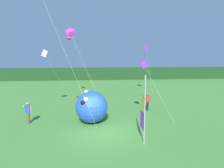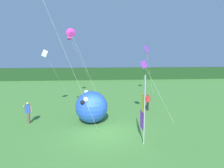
% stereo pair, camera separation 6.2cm
% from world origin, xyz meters
% --- Properties ---
extents(ground_plane, '(120.00, 120.00, 0.00)m').
position_xyz_m(ground_plane, '(0.00, 0.00, 0.00)').
color(ground_plane, '#478438').
extents(distant_treeline, '(80.00, 2.40, 2.47)m').
position_xyz_m(distant_treeline, '(0.00, 28.12, 1.24)').
color(distant_treeline, '#1E421E').
rests_on(distant_treeline, ground).
extents(banner_flag, '(0.06, 1.03, 4.12)m').
position_xyz_m(banner_flag, '(2.27, -1.53, 1.98)').
color(banner_flag, '#B7B7BC').
rests_on(banner_flag, ground).
extents(person_near_banner, '(0.55, 0.48, 1.62)m').
position_xyz_m(person_near_banner, '(4.33, 4.89, 0.86)').
color(person_near_banner, black).
rests_on(person_near_banner, ground).
extents(person_mid_field, '(0.55, 0.48, 1.69)m').
position_xyz_m(person_mid_field, '(-5.72, 2.25, 0.90)').
color(person_mid_field, brown).
rests_on(person_mid_field, ground).
extents(person_far_left, '(0.55, 0.48, 1.69)m').
position_xyz_m(person_far_left, '(-1.05, 6.22, 0.91)').
color(person_far_left, '#2D334C').
rests_on(person_far_left, ground).
extents(inflatable_balloon, '(2.48, 2.48, 2.50)m').
position_xyz_m(inflatable_balloon, '(-0.89, 2.06, 1.25)').
color(inflatable_balloon, blue).
rests_on(inflatable_balloon, ground).
extents(kite_white_box_1, '(2.48, 2.50, 5.73)m').
position_xyz_m(kite_white_box_1, '(-5.25, 6.09, 5.34)').
color(kite_white_box_1, brown).
rests_on(kite_white_box_1, ground).
extents(kite_purple_diamond_2, '(1.23, 1.45, 6.47)m').
position_xyz_m(kite_purple_diamond_2, '(6.26, 12.90, 5.80)').
color(kite_purple_diamond_2, brown).
rests_on(kite_purple_diamond_2, ground).
extents(kite_purple_box_3, '(2.38, 2.06, 4.82)m').
position_xyz_m(kite_purple_box_3, '(3.38, 2.89, 4.45)').
color(kite_purple_box_3, brown).
rests_on(kite_purple_box_3, ground).
extents(kite_magenta_delta_4, '(3.51, 2.02, 7.69)m').
position_xyz_m(kite_magenta_delta_4, '(-2.72, 5.62, 7.23)').
color(kite_magenta_delta_4, brown).
rests_on(kite_magenta_delta_4, ground).
extents(kite_magenta_box_5, '(3.41, 2.27, 7.70)m').
position_xyz_m(kite_magenta_box_5, '(-3.47, 10.03, 7.28)').
color(kite_magenta_box_5, brown).
rests_on(kite_magenta_box_5, ground).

